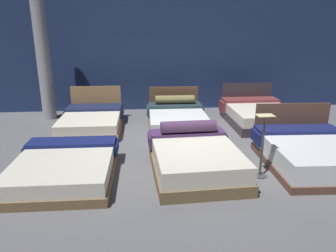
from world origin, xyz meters
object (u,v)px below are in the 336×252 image
bed_0 (65,168)px  support_pillar (43,56)px  price_sign (262,153)px  bed_5 (258,115)px  bed_4 (177,118)px  bed_3 (92,120)px  bed_1 (195,158)px  bed_2 (311,153)px

bed_0 → support_pillar: size_ratio=0.56×
price_sign → bed_0: bearing=176.0°
bed_5 → price_sign: 3.28m
bed_0 → price_sign: 3.32m
bed_4 → price_sign: price_sign is taller
bed_0 → bed_4: (2.25, 2.84, 0.03)m
bed_5 → price_sign: size_ratio=1.99×
bed_3 → bed_1: bearing=-51.5°
bed_5 → bed_2: bearing=-90.1°
bed_1 → bed_4: (0.03, 2.77, -0.03)m
price_sign → bed_5: bearing=69.9°
bed_0 → bed_4: 3.62m
bed_3 → price_sign: size_ratio=1.98×
bed_0 → support_pillar: 4.40m
bed_3 → bed_5: (4.37, 0.01, 0.04)m
bed_5 → support_pillar: size_ratio=0.62×
bed_0 → support_pillar: support_pillar is taller
bed_1 → bed_3: 3.50m
bed_2 → bed_4: 3.47m
bed_4 → bed_3: bearing=-178.7°
bed_4 → bed_1: bearing=-89.6°
bed_2 → price_sign: size_ratio=1.95×
bed_0 → bed_5: 5.27m
bed_5 → bed_0: bearing=-146.6°
bed_4 → bed_5: bed_5 is taller
bed_1 → support_pillar: support_pillar is taller
bed_0 → bed_5: bed_5 is taller
bed_2 → support_pillar: support_pillar is taller
bed_0 → bed_3: size_ratio=0.92×
bed_0 → bed_5: size_ratio=0.91×
bed_0 → bed_2: bed_2 is taller
bed_3 → bed_5: bed_5 is taller
bed_3 → bed_4: bed_3 is taller
bed_2 → price_sign: price_sign is taller
bed_5 → support_pillar: bearing=170.0°
bed_2 → bed_4: bed_2 is taller
bed_3 → price_sign: price_sign is taller
bed_3 → bed_2: bearing=-31.6°
bed_1 → bed_2: (2.18, 0.04, -0.01)m
support_pillar → bed_0: bearing=-72.1°
bed_2 → bed_5: 2.74m
bed_1 → bed_5: size_ratio=0.96×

